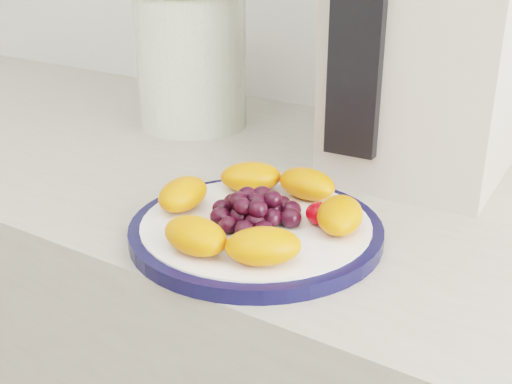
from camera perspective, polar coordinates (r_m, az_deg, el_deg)
The scene contains 6 objects.
plate_rim at distance 0.66m, azimuth -0.00°, elevation -3.43°, with size 0.26×0.26×0.01m, color #0D0F34.
plate_face at distance 0.65m, azimuth -0.00°, elevation -3.35°, with size 0.23×0.23×0.02m, color white.
canister at distance 1.01m, azimuth -5.75°, elevation 11.44°, with size 0.17×0.17×0.20m, color #466312.
appliance_body at distance 0.84m, azimuth 15.97°, elevation 13.59°, with size 0.20×0.28×0.35m, color #BEB4A6.
appliance_panel at distance 0.72m, azimuth 8.98°, elevation 13.15°, with size 0.06×0.02×0.26m, color black.
fruit_plate at distance 0.65m, azimuth 0.33°, elevation -1.38°, with size 0.22×0.22×0.03m.
Camera 1 is at (0.42, 0.53, 1.20)m, focal length 45.00 mm.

